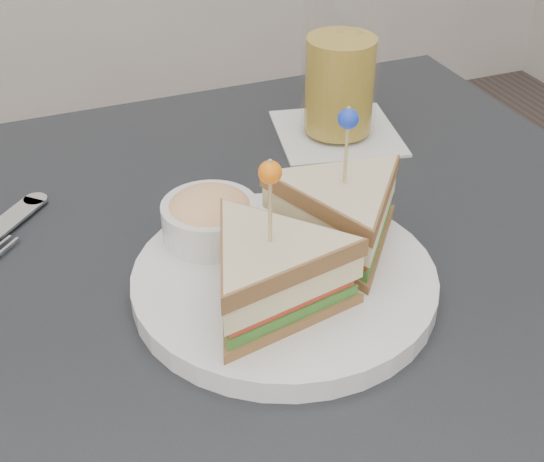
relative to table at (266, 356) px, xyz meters
The scene contains 3 objects.
table is the anchor object (origin of this frame).
plate_meal 0.12m from the table, 16.00° to the right, with size 0.32×0.32×0.15m.
drink_set 0.33m from the table, 52.36° to the left, with size 0.16×0.16×0.17m.
Camera 1 is at (-0.18, -0.46, 1.15)m, focal length 50.00 mm.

